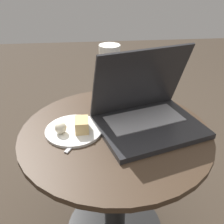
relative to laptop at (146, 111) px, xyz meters
name	(u,v)px	position (x,y,z in m)	size (l,w,h in m)	color
table	(115,167)	(-0.11, -0.03, -0.21)	(0.63, 0.63, 0.50)	black
laptop	(146,111)	(0.00, 0.00, 0.00)	(0.39, 0.35, 0.26)	#232326
beer_glass	(110,75)	(-0.11, 0.17, 0.06)	(0.08, 0.08, 0.23)	#C6701E
snack_plate	(74,128)	(-0.24, -0.02, -0.04)	(0.19, 0.19, 0.05)	silver
fork	(84,133)	(-0.21, -0.03, -0.05)	(0.11, 0.17, 0.00)	#B2B2B7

